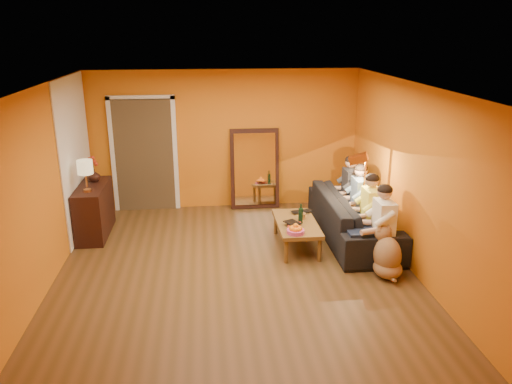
{
  "coord_description": "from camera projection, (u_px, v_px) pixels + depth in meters",
  "views": [
    {
      "loc": [
        -0.38,
        -6.44,
        3.3
      ],
      "look_at": [
        0.35,
        0.5,
        1.0
      ],
      "focal_mm": 35.0,
      "sensor_mm": 36.0,
      "label": 1
    }
  ],
  "objects": [
    {
      "name": "person_mid_left",
      "position": [
        371.0,
        212.0,
        7.66
      ],
      "size": [
        0.7,
        0.44,
        1.22
      ],
      "primitive_type": null,
      "color": "#FAF553",
      "rests_on": "sofa"
    },
    {
      "name": "door_header",
      "position": [
        140.0,
        97.0,
        8.9
      ],
      "size": [
        1.22,
        0.06,
        0.08
      ],
      "primitive_type": "cube",
      "color": "white",
      "rests_on": "wall_back"
    },
    {
      "name": "sideboard",
      "position": [
        94.0,
        210.0,
        8.26
      ],
      "size": [
        0.44,
        1.18,
        0.85
      ],
      "primitive_type": "cube",
      "color": "black",
      "rests_on": "floor"
    },
    {
      "name": "book_mid",
      "position": [
        288.0,
        225.0,
        7.58
      ],
      "size": [
        0.25,
        0.3,
        0.02
      ],
      "primitive_type": "imported",
      "rotation": [
        0.0,
        0.0,
        -0.23
      ],
      "color": "#AB2B13",
      "rests_on": "book_lower"
    },
    {
      "name": "fruit_bowl",
      "position": [
        296.0,
        228.0,
        7.32
      ],
      "size": [
        0.26,
        0.26,
        0.16
      ],
      "primitive_type": null,
      "color": "#CD488F",
      "rests_on": "coffee_table"
    },
    {
      "name": "door_jamb_left",
      "position": [
        113.0,
        156.0,
        9.18
      ],
      "size": [
        0.08,
        0.06,
        2.2
      ],
      "primitive_type": "cube",
      "color": "white",
      "rests_on": "wall_back"
    },
    {
      "name": "book_upper",
      "position": [
        288.0,
        224.0,
        7.55
      ],
      "size": [
        0.27,
        0.3,
        0.02
      ],
      "primitive_type": "imported",
      "rotation": [
        0.0,
        0.0,
        0.48
      ],
      "color": "black",
      "rests_on": "book_mid"
    },
    {
      "name": "wine_bottle",
      "position": [
        301.0,
        214.0,
        7.69
      ],
      "size": [
        0.07,
        0.07,
        0.31
      ],
      "primitive_type": "cylinder",
      "color": "black",
      "rests_on": "coffee_table"
    },
    {
      "name": "table_lamp",
      "position": [
        86.0,
        176.0,
        7.77
      ],
      "size": [
        0.24,
        0.24,
        0.51
      ],
      "primitive_type": null,
      "color": "beige",
      "rests_on": "sideboard"
    },
    {
      "name": "book_lower",
      "position": [
        287.0,
        226.0,
        7.57
      ],
      "size": [
        0.21,
        0.27,
        0.02
      ],
      "primitive_type": "imported",
      "rotation": [
        0.0,
        0.0,
        -0.08
      ],
      "color": "black",
      "rests_on": "coffee_table"
    },
    {
      "name": "room_shell",
      "position": [
        233.0,
        176.0,
        7.1
      ],
      "size": [
        5.0,
        5.5,
        2.6
      ],
      "color": "brown",
      "rests_on": "ground"
    },
    {
      "name": "person_far_left",
      "position": [
        383.0,
        225.0,
        7.14
      ],
      "size": [
        0.7,
        0.44,
        1.22
      ],
      "primitive_type": null,
      "color": "white",
      "rests_on": "sofa"
    },
    {
      "name": "door_jamb_right",
      "position": [
        175.0,
        155.0,
        9.29
      ],
      "size": [
        0.08,
        0.06,
        2.2
      ],
      "primitive_type": "cube",
      "color": "white",
      "rests_on": "wall_back"
    },
    {
      "name": "vase",
      "position": [
        94.0,
        175.0,
        8.33
      ],
      "size": [
        0.2,
        0.2,
        0.21
      ],
      "primitive_type": "imported",
      "color": "black",
      "rests_on": "sideboard"
    },
    {
      "name": "sofa",
      "position": [
        353.0,
        217.0,
        8.15
      ],
      "size": [
        2.5,
        0.98,
        0.73
      ],
      "primitive_type": "imported",
      "rotation": [
        0.0,
        0.0,
        1.57
      ],
      "color": "black",
      "rests_on": "floor"
    },
    {
      "name": "white_accent",
      "position": [
        76.0,
        157.0,
        8.15
      ],
      "size": [
        0.02,
        1.9,
        2.58
      ],
      "primitive_type": "cube",
      "color": "white",
      "rests_on": "wall_left"
    },
    {
      "name": "coffee_table",
      "position": [
        296.0,
        234.0,
        7.85
      ],
      "size": [
        0.62,
        1.22,
        0.42
      ],
      "primitive_type": null,
      "rotation": [
        0.0,
        0.0,
        -0.0
      ],
      "color": "brown",
      "rests_on": "floor"
    },
    {
      "name": "laptop",
      "position": [
        304.0,
        213.0,
        8.13
      ],
      "size": [
        0.41,
        0.31,
        0.03
      ],
      "primitive_type": "imported",
      "rotation": [
        0.0,
        0.0,
        0.22
      ],
      "color": "black",
      "rests_on": "coffee_table"
    },
    {
      "name": "doorway_recess",
      "position": [
        145.0,
        154.0,
        9.35
      ],
      "size": [
        1.06,
        0.3,
        2.1
      ],
      "primitive_type": "cube",
      "color": "#3F2D19",
      "rests_on": "floor"
    },
    {
      "name": "flowers",
      "position": [
        93.0,
        162.0,
        8.26
      ],
      "size": [
        0.17,
        0.17,
        0.45
      ],
      "primitive_type": null,
      "color": "#AB2B13",
      "rests_on": "vase"
    },
    {
      "name": "dog",
      "position": [
        388.0,
        251.0,
        6.9
      ],
      "size": [
        0.53,
        0.69,
        0.72
      ],
      "primitive_type": null,
      "rotation": [
        0.0,
        0.0,
        -0.25
      ],
      "color": "olive",
      "rests_on": "floor"
    },
    {
      "name": "person_mid_right",
      "position": [
        360.0,
        200.0,
        8.18
      ],
      "size": [
        0.7,
        0.44,
        1.22
      ],
      "primitive_type": null,
      "color": "#7D9DC1",
      "rests_on": "sofa"
    },
    {
      "name": "mirror_frame",
      "position": [
        255.0,
        169.0,
        9.46
      ],
      "size": [
        0.92,
        0.27,
        1.51
      ],
      "primitive_type": "cube",
      "rotation": [
        -0.14,
        0.0,
        0.0
      ],
      "color": "black",
      "rests_on": "floor"
    },
    {
      "name": "floor_lamp",
      "position": [
        363.0,
        199.0,
        7.93
      ],
      "size": [
        0.37,
        0.33,
        1.44
      ],
      "primitive_type": null,
      "rotation": [
        0.0,
        0.0,
        -0.37
      ],
      "color": "#D4843E",
      "rests_on": "floor"
    },
    {
      "name": "tumbler",
      "position": [
        303.0,
        216.0,
        7.89
      ],
      "size": [
        0.12,
        0.12,
        0.1
      ],
      "primitive_type": "imported",
      "rotation": [
        0.0,
        0.0,
        -0.14
      ],
      "color": "#B27F3F",
      "rests_on": "coffee_table"
    },
    {
      "name": "mirror_glass",
      "position": [
        255.0,
        169.0,
        9.42
      ],
      "size": [
        0.78,
        0.21,
        1.35
      ],
      "primitive_type": "cube",
      "rotation": [
        -0.14,
        0.0,
        0.0
      ],
      "color": "white",
      "rests_on": "mirror_frame"
    },
    {
      "name": "person_far_right",
      "position": [
        351.0,
        190.0,
        8.7
      ],
      "size": [
        0.7,
        0.44,
        1.22
      ],
      "primitive_type": null,
      "color": "#343439",
      "rests_on": "sofa"
    }
  ]
}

